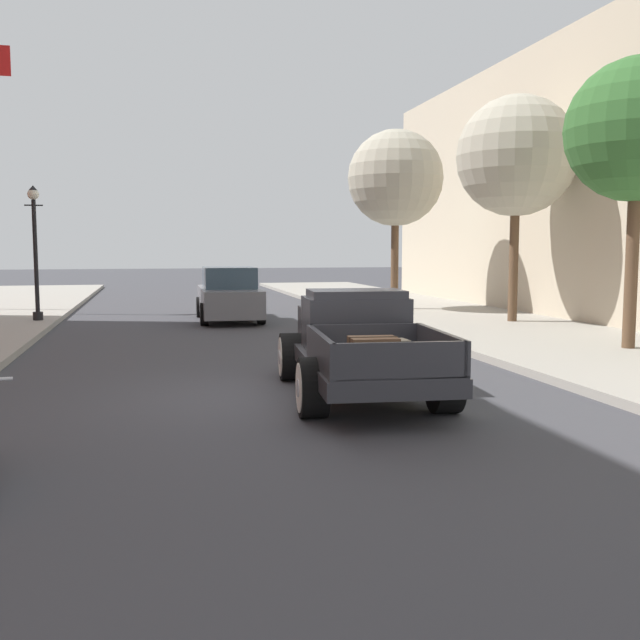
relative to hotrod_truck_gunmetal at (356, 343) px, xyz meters
name	(u,v)px	position (x,y,z in m)	size (l,w,h in m)	color
ground_plane	(276,396)	(-1.26, -0.05, -0.75)	(140.00, 140.00, 0.00)	#3D3D42
hotrod_truck_gunmetal	(356,343)	(0.00, 0.00, 0.00)	(2.46, 5.04, 1.58)	#333338
car_background_grey	(229,296)	(-0.76, 11.34, 0.01)	(1.94, 4.33, 1.65)	slate
street_lamp_far	(35,242)	(-6.29, 11.31, 1.63)	(0.50, 0.32, 3.85)	black
street_tree_nearest	(638,131)	(6.59, 2.34, 3.83)	(2.90, 2.90, 5.91)	brown
street_tree_second	(516,157)	(6.94, 7.92, 4.01)	(3.35, 3.35, 6.31)	brown
street_tree_third	(396,178)	(5.07, 12.72, 3.82)	(3.25, 3.25, 6.07)	brown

